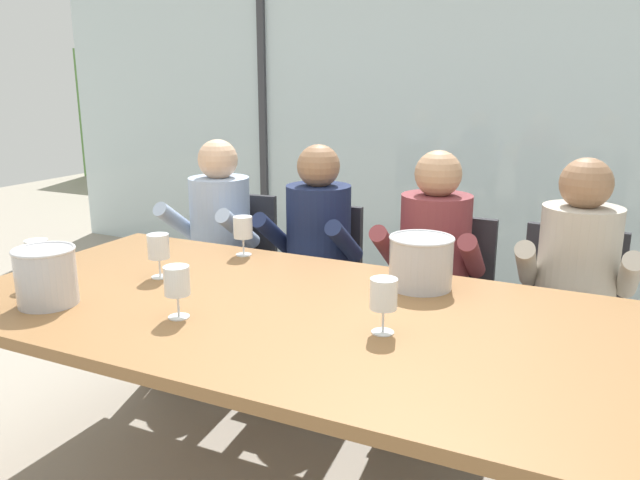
{
  "coord_description": "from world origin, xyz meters",
  "views": [
    {
      "loc": [
        1.02,
        -1.76,
        1.51
      ],
      "look_at": [
        0.0,
        0.35,
        0.91
      ],
      "focal_mm": 35.04,
      "sensor_mm": 36.0,
      "label": 1
    }
  ],
  "objects_px": {
    "dining_table": "(276,322)",
    "person_beige_jumper": "(575,286)",
    "chair_center": "(443,297)",
    "person_maroon_top": "(430,267)",
    "wine_glass_by_left_taster": "(177,283)",
    "person_navy_polo": "(312,252)",
    "chair_near_curtain": "(234,262)",
    "wine_glass_by_right_taster": "(159,248)",
    "person_pale_blue_shirt": "(213,239)",
    "chair_left_of_center": "(315,278)",
    "ice_bucket_primary": "(421,261)",
    "wine_glass_near_bucket": "(384,296)",
    "wine_glass_spare_empty": "(38,255)",
    "ice_bucket_secondary": "(46,275)",
    "wine_glass_center_pour": "(243,229)",
    "chair_right_of_center": "(565,316)"
  },
  "relations": [
    {
      "from": "chair_left_of_center",
      "to": "ice_bucket_primary",
      "type": "distance_m",
      "value": 0.99
    },
    {
      "from": "person_pale_blue_shirt",
      "to": "chair_right_of_center",
      "type": "bearing_deg",
      "value": 2.96
    },
    {
      "from": "wine_glass_by_left_taster",
      "to": "wine_glass_spare_empty",
      "type": "distance_m",
      "value": 0.68
    },
    {
      "from": "dining_table",
      "to": "person_pale_blue_shirt",
      "type": "xyz_separation_m",
      "value": [
        -0.88,
        0.87,
        0.0
      ]
    },
    {
      "from": "chair_near_curtain",
      "to": "wine_glass_by_left_taster",
      "type": "height_order",
      "value": "wine_glass_by_left_taster"
    },
    {
      "from": "chair_left_of_center",
      "to": "wine_glass_by_left_taster",
      "type": "xyz_separation_m",
      "value": [
        0.11,
        -1.22,
        0.35
      ]
    },
    {
      "from": "dining_table",
      "to": "ice_bucket_secondary",
      "type": "bearing_deg",
      "value": -154.98
    },
    {
      "from": "chair_left_of_center",
      "to": "chair_center",
      "type": "height_order",
      "value": "same"
    },
    {
      "from": "person_pale_blue_shirt",
      "to": "wine_glass_by_right_taster",
      "type": "relative_size",
      "value": 6.96
    },
    {
      "from": "person_maroon_top",
      "to": "ice_bucket_secondary",
      "type": "bearing_deg",
      "value": -132.14
    },
    {
      "from": "chair_center",
      "to": "person_maroon_top",
      "type": "distance_m",
      "value": 0.21
    },
    {
      "from": "wine_glass_by_left_taster",
      "to": "wine_glass_spare_empty",
      "type": "relative_size",
      "value": 1.0
    },
    {
      "from": "person_navy_polo",
      "to": "ice_bucket_secondary",
      "type": "xyz_separation_m",
      "value": [
        -0.42,
        -1.2,
        0.17
      ]
    },
    {
      "from": "person_beige_jumper",
      "to": "wine_glass_by_left_taster",
      "type": "height_order",
      "value": "person_beige_jumper"
    },
    {
      "from": "chair_center",
      "to": "person_pale_blue_shirt",
      "type": "bearing_deg",
      "value": -174.01
    },
    {
      "from": "chair_near_curtain",
      "to": "person_maroon_top",
      "type": "bearing_deg",
      "value": -13.57
    },
    {
      "from": "dining_table",
      "to": "ice_bucket_secondary",
      "type": "distance_m",
      "value": 0.8
    },
    {
      "from": "chair_center",
      "to": "wine_glass_spare_empty",
      "type": "distance_m",
      "value": 1.75
    },
    {
      "from": "chair_near_curtain",
      "to": "wine_glass_near_bucket",
      "type": "bearing_deg",
      "value": -46.19
    },
    {
      "from": "person_maroon_top",
      "to": "wine_glass_by_right_taster",
      "type": "xyz_separation_m",
      "value": [
        -0.86,
        -0.8,
        0.18
      ]
    },
    {
      "from": "person_pale_blue_shirt",
      "to": "wine_glass_near_bucket",
      "type": "relative_size",
      "value": 6.96
    },
    {
      "from": "chair_center",
      "to": "person_maroon_top",
      "type": "relative_size",
      "value": 0.74
    },
    {
      "from": "person_beige_jumper",
      "to": "chair_near_curtain",
      "type": "bearing_deg",
      "value": 172.8
    },
    {
      "from": "chair_left_of_center",
      "to": "person_pale_blue_shirt",
      "type": "height_order",
      "value": "person_pale_blue_shirt"
    },
    {
      "from": "person_pale_blue_shirt",
      "to": "dining_table",
      "type": "bearing_deg",
      "value": -45.28
    },
    {
      "from": "person_maroon_top",
      "to": "ice_bucket_primary",
      "type": "distance_m",
      "value": 0.51
    },
    {
      "from": "person_maroon_top",
      "to": "wine_glass_center_pour",
      "type": "distance_m",
      "value": 0.85
    },
    {
      "from": "chair_left_of_center",
      "to": "wine_glass_center_pour",
      "type": "distance_m",
      "value": 0.62
    },
    {
      "from": "person_beige_jumper",
      "to": "wine_glass_by_left_taster",
      "type": "bearing_deg",
      "value": -137.35
    },
    {
      "from": "dining_table",
      "to": "person_pale_blue_shirt",
      "type": "height_order",
      "value": "person_pale_blue_shirt"
    },
    {
      "from": "person_pale_blue_shirt",
      "to": "person_navy_polo",
      "type": "xyz_separation_m",
      "value": [
        0.59,
        0.0,
        0.0
      ]
    },
    {
      "from": "dining_table",
      "to": "person_navy_polo",
      "type": "relative_size",
      "value": 1.89
    },
    {
      "from": "person_pale_blue_shirt",
      "to": "wine_glass_by_right_taster",
      "type": "bearing_deg",
      "value": -68.81
    },
    {
      "from": "chair_near_curtain",
      "to": "ice_bucket_secondary",
      "type": "xyz_separation_m",
      "value": [
        0.15,
        -1.37,
        0.34
      ]
    },
    {
      "from": "person_beige_jumper",
      "to": "ice_bucket_secondary",
      "type": "xyz_separation_m",
      "value": [
        -1.61,
        -1.2,
        0.17
      ]
    },
    {
      "from": "chair_near_curtain",
      "to": "wine_glass_by_right_taster",
      "type": "bearing_deg",
      "value": -78.0
    },
    {
      "from": "chair_near_curtain",
      "to": "wine_glass_near_bucket",
      "type": "xyz_separation_m",
      "value": [
        1.28,
        -1.11,
        0.35
      ]
    },
    {
      "from": "person_pale_blue_shirt",
      "to": "wine_glass_by_right_taster",
      "type": "distance_m",
      "value": 0.88
    },
    {
      "from": "person_maroon_top",
      "to": "wine_glass_by_left_taster",
      "type": "height_order",
      "value": "person_maroon_top"
    },
    {
      "from": "wine_glass_spare_empty",
      "to": "chair_near_curtain",
      "type": "bearing_deg",
      "value": 87.81
    },
    {
      "from": "dining_table",
      "to": "wine_glass_near_bucket",
      "type": "bearing_deg",
      "value": -9.31
    },
    {
      "from": "dining_table",
      "to": "wine_glass_near_bucket",
      "type": "xyz_separation_m",
      "value": [
        0.42,
        -0.07,
        0.18
      ]
    },
    {
      "from": "wine_glass_by_left_taster",
      "to": "wine_glass_spare_empty",
      "type": "height_order",
      "value": "same"
    },
    {
      "from": "dining_table",
      "to": "wine_glass_spare_empty",
      "type": "height_order",
      "value": "wine_glass_spare_empty"
    },
    {
      "from": "chair_center",
      "to": "person_beige_jumper",
      "type": "height_order",
      "value": "person_beige_jumper"
    },
    {
      "from": "person_maroon_top",
      "to": "wine_glass_near_bucket",
      "type": "relative_size",
      "value": 6.96
    },
    {
      "from": "person_navy_polo",
      "to": "ice_bucket_primary",
      "type": "height_order",
      "value": "person_navy_polo"
    },
    {
      "from": "dining_table",
      "to": "person_beige_jumper",
      "type": "bearing_deg",
      "value": 43.94
    },
    {
      "from": "chair_center",
      "to": "wine_glass_near_bucket",
      "type": "xyz_separation_m",
      "value": [
        0.08,
        -1.05,
        0.35
      ]
    },
    {
      "from": "person_maroon_top",
      "to": "wine_glass_by_left_taster",
      "type": "relative_size",
      "value": 6.96
    }
  ]
}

